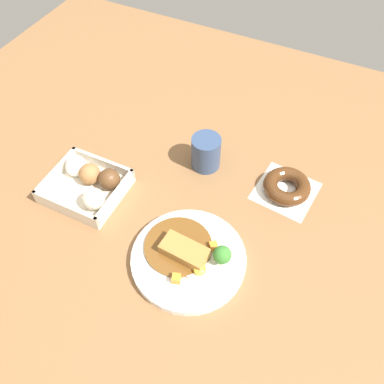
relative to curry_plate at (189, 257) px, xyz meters
name	(u,v)px	position (x,y,z in m)	size (l,w,h in m)	color
ground_plane	(157,220)	(0.11, -0.06, -0.01)	(1.60, 1.60, 0.00)	brown
curry_plate	(189,257)	(0.00, 0.00, 0.00)	(0.24, 0.24, 0.07)	white
donut_box	(89,184)	(0.30, -0.07, 0.01)	(0.18, 0.16, 0.06)	beige
chocolate_ring_donut	(287,187)	(-0.13, -0.27, 0.00)	(0.15, 0.15, 0.04)	white
coffee_mug	(206,152)	(0.08, -0.27, 0.03)	(0.07, 0.07, 0.09)	#33476B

